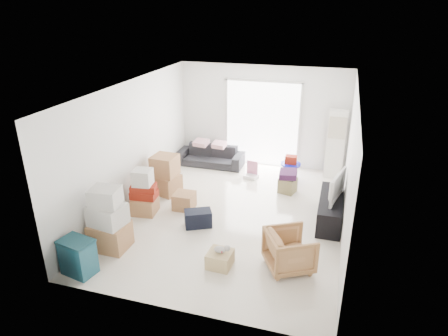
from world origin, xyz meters
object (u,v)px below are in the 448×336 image
at_px(ac_tower, 335,144).
at_px(armchair, 290,249).
at_px(tv_console, 330,209).
at_px(television, 332,195).
at_px(sofa, 210,153).
at_px(kids_table, 291,163).
at_px(wood_crate, 220,259).
at_px(ottoman, 288,185).
at_px(storage_bins, 78,257).

bearing_deg(ac_tower, armchair, -97.32).
distance_m(tv_console, television, 0.32).
xyz_separation_m(television, sofa, (-3.31, 2.18, -0.23)).
height_order(sofa, kids_table, sofa).
bearing_deg(wood_crate, ac_tower, 69.43).
xyz_separation_m(tv_console, ottoman, (-1.03, 1.08, -0.08)).
height_order(ac_tower, wood_crate, ac_tower).
bearing_deg(tv_console, wood_crate, -129.13).
bearing_deg(ottoman, ac_tower, 51.94).
xyz_separation_m(tv_console, kids_table, (-1.08, 1.84, 0.19)).
bearing_deg(storage_bins, ac_tower, 53.96).
distance_m(ac_tower, television, 2.35).
bearing_deg(kids_table, armchair, -82.36).
relative_size(tv_console, television, 1.64).
height_order(television, storage_bins, television).
relative_size(tv_console, storage_bins, 2.48).
xyz_separation_m(sofa, ottoman, (2.29, -1.10, -0.17)).
relative_size(ottoman, wood_crate, 0.89).
bearing_deg(sofa, television, -33.55).
relative_size(armchair, ottoman, 2.08).
height_order(ottoman, wood_crate, ottoman).
height_order(storage_bins, ottoman, storage_bins).
relative_size(tv_console, wood_crate, 3.84).
height_order(armchair, kids_table, armchair).
distance_m(sofa, ottoman, 2.54).
bearing_deg(storage_bins, ottoman, 54.60).
distance_m(television, kids_table, 2.13).
height_order(ac_tower, armchair, ac_tower).
bearing_deg(television, ottoman, 56.98).
distance_m(storage_bins, ottoman, 4.96).
distance_m(ac_tower, tv_console, 2.41).
distance_m(ac_tower, wood_crate, 4.80).
distance_m(television, wood_crate, 2.76).
distance_m(sofa, wood_crate, 4.58).
relative_size(armchair, storage_bins, 1.20).
bearing_deg(sofa, wood_crate, -69.79).
bearing_deg(ac_tower, storage_bins, -126.04).
bearing_deg(armchair, wood_crate, 75.22).
distance_m(ac_tower, storage_bins, 6.57).
bearing_deg(tv_console, storage_bins, -142.81).
relative_size(storage_bins, wood_crate, 1.55).
relative_size(armchair, wood_crate, 1.85).
bearing_deg(armchair, storage_bins, 79.90).
height_order(armchair, ottoman, armchair).
xyz_separation_m(tv_console, television, (0.00, 0.00, 0.32)).
bearing_deg(kids_table, sofa, 171.32).
distance_m(ac_tower, sofa, 3.31).
height_order(ac_tower, storage_bins, ac_tower).
bearing_deg(ottoman, television, -46.44).
bearing_deg(ottoman, storage_bins, -125.40).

